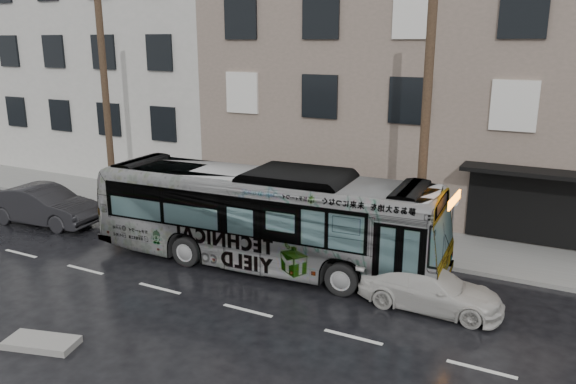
% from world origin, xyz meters
% --- Properties ---
extents(ground, '(120.00, 120.00, 0.00)m').
position_xyz_m(ground, '(0.00, 0.00, 0.00)').
color(ground, black).
rests_on(ground, ground).
extents(sidewalk, '(90.00, 3.60, 0.15)m').
position_xyz_m(sidewalk, '(0.00, 4.90, 0.07)').
color(sidewalk, gray).
rests_on(sidewalk, ground).
extents(building_taupe, '(20.00, 12.00, 11.00)m').
position_xyz_m(building_taupe, '(5.00, 12.70, 5.50)').
color(building_taupe, gray).
rests_on(building_taupe, ground).
extents(building_grey, '(26.00, 15.00, 16.00)m').
position_xyz_m(building_grey, '(-18.00, 14.20, 8.00)').
color(building_grey, beige).
rests_on(building_grey, ground).
extents(utility_pole_front, '(0.30, 0.30, 9.00)m').
position_xyz_m(utility_pole_front, '(6.50, 3.30, 4.65)').
color(utility_pole_front, '#4D3926').
rests_on(utility_pole_front, sidewalk).
extents(utility_pole_rear, '(0.30, 0.30, 9.00)m').
position_xyz_m(utility_pole_rear, '(-7.50, 3.30, 4.65)').
color(utility_pole_rear, '#4D3926').
rests_on(utility_pole_rear, sidewalk).
extents(sign_post, '(0.06, 0.06, 2.40)m').
position_xyz_m(sign_post, '(7.60, 3.30, 1.35)').
color(sign_post, slate).
rests_on(sign_post, sidewalk).
extents(bus, '(12.29, 3.52, 3.39)m').
position_xyz_m(bus, '(1.91, 0.75, 1.69)').
color(bus, '#B2B2B2').
rests_on(bus, ground).
extents(white_sedan, '(4.07, 1.67, 1.18)m').
position_xyz_m(white_sedan, '(7.73, 0.09, 0.59)').
color(white_sedan, beige).
rests_on(white_sedan, ground).
extents(dark_sedan, '(5.05, 2.17, 1.62)m').
position_xyz_m(dark_sedan, '(-8.48, 0.30, 0.81)').
color(dark_sedan, black).
rests_on(dark_sedan, ground).
extents(slush_pile, '(1.95, 1.25, 0.18)m').
position_xyz_m(slush_pile, '(-0.39, -6.54, 0.09)').
color(slush_pile, '#A4A39C').
rests_on(slush_pile, ground).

